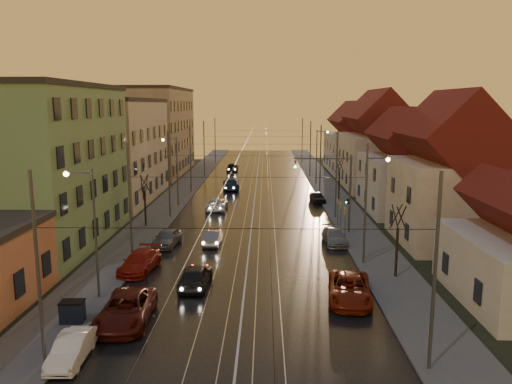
# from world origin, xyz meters

# --- Properties ---
(ground) EXTENTS (160.00, 160.00, 0.00)m
(ground) POSITION_xyz_m (0.00, 0.00, 0.00)
(ground) COLOR black
(ground) RESTS_ON ground
(road) EXTENTS (16.00, 120.00, 0.04)m
(road) POSITION_xyz_m (0.00, 40.00, 0.02)
(road) COLOR black
(road) RESTS_ON ground
(sidewalk_left) EXTENTS (4.00, 120.00, 0.15)m
(sidewalk_left) POSITION_xyz_m (-10.00, 40.00, 0.07)
(sidewalk_left) COLOR #4C4C4C
(sidewalk_left) RESTS_ON ground
(sidewalk_right) EXTENTS (4.00, 120.00, 0.15)m
(sidewalk_right) POSITION_xyz_m (10.00, 40.00, 0.07)
(sidewalk_right) COLOR #4C4C4C
(sidewalk_right) RESTS_ON ground
(tram_rail_0) EXTENTS (0.06, 120.00, 0.03)m
(tram_rail_0) POSITION_xyz_m (-2.20, 40.00, 0.06)
(tram_rail_0) COLOR gray
(tram_rail_0) RESTS_ON road
(tram_rail_1) EXTENTS (0.06, 120.00, 0.03)m
(tram_rail_1) POSITION_xyz_m (-0.77, 40.00, 0.06)
(tram_rail_1) COLOR gray
(tram_rail_1) RESTS_ON road
(tram_rail_2) EXTENTS (0.06, 120.00, 0.03)m
(tram_rail_2) POSITION_xyz_m (0.77, 40.00, 0.06)
(tram_rail_2) COLOR gray
(tram_rail_2) RESTS_ON road
(tram_rail_3) EXTENTS (0.06, 120.00, 0.03)m
(tram_rail_3) POSITION_xyz_m (2.20, 40.00, 0.06)
(tram_rail_3) COLOR gray
(tram_rail_3) RESTS_ON road
(apartment_left_1) EXTENTS (10.00, 18.00, 13.00)m
(apartment_left_1) POSITION_xyz_m (-17.50, 14.00, 6.50)
(apartment_left_1) COLOR #6D965F
(apartment_left_1) RESTS_ON ground
(apartment_left_2) EXTENTS (10.00, 20.00, 12.00)m
(apartment_left_2) POSITION_xyz_m (-17.50, 34.00, 6.00)
(apartment_left_2) COLOR beige
(apartment_left_2) RESTS_ON ground
(apartment_left_3) EXTENTS (10.00, 24.00, 14.00)m
(apartment_left_3) POSITION_xyz_m (-17.50, 58.00, 7.00)
(apartment_left_3) COLOR #8F795C
(apartment_left_3) RESTS_ON ground
(house_right_1) EXTENTS (8.67, 10.20, 10.80)m
(house_right_1) POSITION_xyz_m (17.00, 15.00, 5.45)
(house_right_1) COLOR #BAA98F
(house_right_1) RESTS_ON ground
(house_right_2) EXTENTS (9.18, 12.24, 9.20)m
(house_right_2) POSITION_xyz_m (17.00, 28.00, 4.64)
(house_right_2) COLOR beige
(house_right_2) RESTS_ON ground
(house_right_3) EXTENTS (9.18, 14.28, 11.50)m
(house_right_3) POSITION_xyz_m (17.00, 43.00, 5.80)
(house_right_3) COLOR #BAA98F
(house_right_3) RESTS_ON ground
(house_right_4) EXTENTS (9.18, 16.32, 10.00)m
(house_right_4) POSITION_xyz_m (17.00, 61.00, 5.05)
(house_right_4) COLOR beige
(house_right_4) RESTS_ON ground
(catenary_pole_l_0) EXTENTS (0.16, 0.16, 9.00)m
(catenary_pole_l_0) POSITION_xyz_m (-8.60, -6.00, 4.50)
(catenary_pole_l_0) COLOR #595B60
(catenary_pole_l_0) RESTS_ON ground
(catenary_pole_r_0) EXTENTS (0.16, 0.16, 9.00)m
(catenary_pole_r_0) POSITION_xyz_m (8.60, -6.00, 4.50)
(catenary_pole_r_0) COLOR #595B60
(catenary_pole_r_0) RESTS_ON ground
(catenary_pole_l_1) EXTENTS (0.16, 0.16, 9.00)m
(catenary_pole_l_1) POSITION_xyz_m (-8.60, 9.00, 4.50)
(catenary_pole_l_1) COLOR #595B60
(catenary_pole_l_1) RESTS_ON ground
(catenary_pole_r_1) EXTENTS (0.16, 0.16, 9.00)m
(catenary_pole_r_1) POSITION_xyz_m (8.60, 9.00, 4.50)
(catenary_pole_r_1) COLOR #595B60
(catenary_pole_r_1) RESTS_ON ground
(catenary_pole_l_2) EXTENTS (0.16, 0.16, 9.00)m
(catenary_pole_l_2) POSITION_xyz_m (-8.60, 24.00, 4.50)
(catenary_pole_l_2) COLOR #595B60
(catenary_pole_l_2) RESTS_ON ground
(catenary_pole_r_2) EXTENTS (0.16, 0.16, 9.00)m
(catenary_pole_r_2) POSITION_xyz_m (8.60, 24.00, 4.50)
(catenary_pole_r_2) COLOR #595B60
(catenary_pole_r_2) RESTS_ON ground
(catenary_pole_l_3) EXTENTS (0.16, 0.16, 9.00)m
(catenary_pole_l_3) POSITION_xyz_m (-8.60, 39.00, 4.50)
(catenary_pole_l_3) COLOR #595B60
(catenary_pole_l_3) RESTS_ON ground
(catenary_pole_r_3) EXTENTS (0.16, 0.16, 9.00)m
(catenary_pole_r_3) POSITION_xyz_m (8.60, 39.00, 4.50)
(catenary_pole_r_3) COLOR #595B60
(catenary_pole_r_3) RESTS_ON ground
(catenary_pole_l_4) EXTENTS (0.16, 0.16, 9.00)m
(catenary_pole_l_4) POSITION_xyz_m (-8.60, 54.00, 4.50)
(catenary_pole_l_4) COLOR #595B60
(catenary_pole_l_4) RESTS_ON ground
(catenary_pole_r_4) EXTENTS (0.16, 0.16, 9.00)m
(catenary_pole_r_4) POSITION_xyz_m (8.60, 54.00, 4.50)
(catenary_pole_r_4) COLOR #595B60
(catenary_pole_r_4) RESTS_ON ground
(catenary_pole_l_5) EXTENTS (0.16, 0.16, 9.00)m
(catenary_pole_l_5) POSITION_xyz_m (-8.60, 72.00, 4.50)
(catenary_pole_l_5) COLOR #595B60
(catenary_pole_l_5) RESTS_ON ground
(catenary_pole_r_5) EXTENTS (0.16, 0.16, 9.00)m
(catenary_pole_r_5) POSITION_xyz_m (8.60, 72.00, 4.50)
(catenary_pole_r_5) COLOR #595B60
(catenary_pole_r_5) RESTS_ON ground
(street_lamp_0) EXTENTS (1.75, 0.32, 8.00)m
(street_lamp_0) POSITION_xyz_m (-9.10, 2.00, 4.89)
(street_lamp_0) COLOR #595B60
(street_lamp_0) RESTS_ON ground
(street_lamp_1) EXTENTS (1.75, 0.32, 8.00)m
(street_lamp_1) POSITION_xyz_m (9.10, 10.00, 4.89)
(street_lamp_1) COLOR #595B60
(street_lamp_1) RESTS_ON ground
(street_lamp_2) EXTENTS (1.75, 0.32, 8.00)m
(street_lamp_2) POSITION_xyz_m (-9.10, 30.00, 4.89)
(street_lamp_2) COLOR #595B60
(street_lamp_2) RESTS_ON ground
(street_lamp_3) EXTENTS (1.75, 0.32, 8.00)m
(street_lamp_3) POSITION_xyz_m (9.10, 46.00, 4.89)
(street_lamp_3) COLOR #595B60
(street_lamp_3) RESTS_ON ground
(traffic_light_mast) EXTENTS (5.30, 0.32, 7.20)m
(traffic_light_mast) POSITION_xyz_m (7.99, 18.00, 4.60)
(traffic_light_mast) COLOR #595B60
(traffic_light_mast) RESTS_ON ground
(bare_tree_0) EXTENTS (1.09, 1.09, 5.11)m
(bare_tree_0) POSITION_xyz_m (-10.20, 20.00, 2.49)
(bare_tree_0) COLOR black
(bare_tree_0) RESTS_ON ground
(bare_tree_1) EXTENTS (1.09, 1.09, 5.11)m
(bare_tree_1) POSITION_xyz_m (10.20, 6.00, 2.49)
(bare_tree_1) COLOR black
(bare_tree_1) RESTS_ON ground
(bare_tree_2) EXTENTS (1.09, 1.09, 5.11)m
(bare_tree_2) POSITION_xyz_m (10.40, 34.00, 2.49)
(bare_tree_2) COLOR black
(bare_tree_2) RESTS_ON ground
(driving_car_0) EXTENTS (2.01, 4.52, 1.51)m
(driving_car_0) POSITION_xyz_m (-3.20, 4.14, 0.75)
(driving_car_0) COLOR black
(driving_car_0) RESTS_ON ground
(driving_car_1) EXTENTS (1.39, 3.86, 1.27)m
(driving_car_1) POSITION_xyz_m (-3.14, 14.05, 0.63)
(driving_car_1) COLOR gray
(driving_car_1) RESTS_ON ground
(driving_car_2) EXTENTS (2.26, 4.74, 1.31)m
(driving_car_2) POSITION_xyz_m (-4.08, 27.96, 0.65)
(driving_car_2) COLOR silver
(driving_car_2) RESTS_ON ground
(driving_car_3) EXTENTS (2.69, 5.64, 1.59)m
(driving_car_3) POSITION_xyz_m (-3.42, 41.52, 0.79)
(driving_car_3) COLOR #192A4B
(driving_car_3) RESTS_ON ground
(driving_car_4) EXTENTS (2.00, 4.62, 1.55)m
(driving_car_4) POSITION_xyz_m (-4.40, 60.16, 0.78)
(driving_car_4) COLOR black
(driving_car_4) RESTS_ON ground
(parked_left_0) EXTENTS (1.43, 3.79, 1.24)m
(parked_left_0) POSITION_xyz_m (-7.60, -5.42, 0.62)
(parked_left_0) COLOR white
(parked_left_0) RESTS_ON ground
(parked_left_1) EXTENTS (2.74, 5.64, 1.55)m
(parked_left_1) POSITION_xyz_m (-6.20, -1.29, 0.77)
(parked_left_1) COLOR #53150E
(parked_left_1) RESTS_ON ground
(parked_left_2) EXTENTS (2.55, 5.05, 1.41)m
(parked_left_2) POSITION_xyz_m (-7.56, 7.13, 0.70)
(parked_left_2) COLOR #A41A10
(parked_left_2) RESTS_ON ground
(parked_left_3) EXTENTS (2.22, 4.43, 1.45)m
(parked_left_3) POSITION_xyz_m (-6.87, 13.63, 0.72)
(parked_left_3) COLOR gray
(parked_left_3) RESTS_ON ground
(parked_right_0) EXTENTS (3.17, 5.71, 1.51)m
(parked_right_0) POSITION_xyz_m (6.40, 2.01, 0.76)
(parked_right_0) COLOR maroon
(parked_right_0) RESTS_ON ground
(parked_right_1) EXTENTS (1.97, 4.43, 1.26)m
(parked_right_1) POSITION_xyz_m (7.21, 14.49, 0.63)
(parked_right_1) COLOR gray
(parked_right_1) RESTS_ON ground
(parked_right_2) EXTENTS (1.95, 3.93, 1.29)m
(parked_right_2) POSITION_xyz_m (7.60, 32.43, 0.64)
(parked_right_2) COLOR black
(parked_right_2) RESTS_ON ground
(dumpster) EXTENTS (1.25, 0.87, 1.10)m
(dumpster) POSITION_xyz_m (-9.04, -1.56, 0.70)
(dumpster) COLOR black
(dumpster) RESTS_ON sidewalk_left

